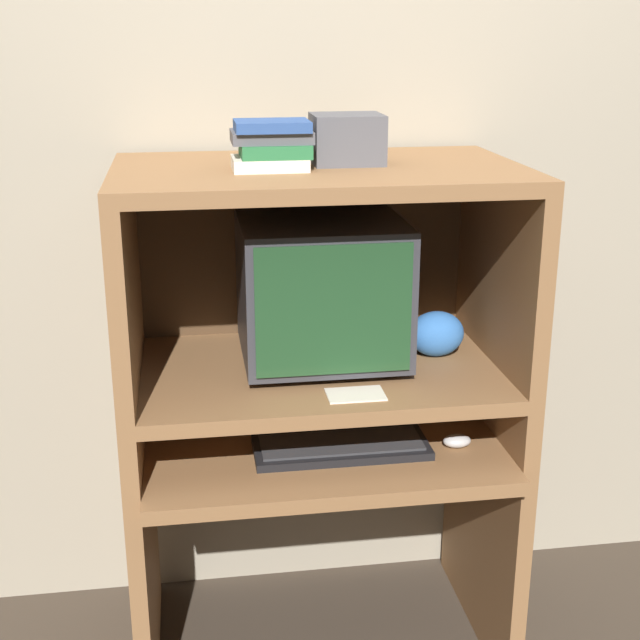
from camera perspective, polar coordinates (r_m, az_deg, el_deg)
The scene contains 11 objects.
wall_back at distance 2.46m, azimuth -1.36°, elevation 10.65°, with size 6.00×0.06×2.60m.
desk_base at distance 2.38m, azimuth 0.06°, elevation -12.51°, with size 0.96×0.64×0.64m.
desk_monitor_shelf at distance 2.25m, azimuth -0.10°, elevation -3.90°, with size 0.96×0.59×0.18m.
hutch_upper at distance 2.17m, azimuth -0.23°, elevation 5.80°, with size 0.96×0.59×0.50m.
crt_monitor at distance 2.21m, azimuth 0.08°, elevation 2.02°, with size 0.40×0.39×0.36m.
keyboard at distance 2.20m, azimuth 1.36°, elevation -8.10°, with size 0.43×0.17×0.03m.
mouse at distance 2.25m, azimuth 8.76°, elevation -7.65°, with size 0.07×0.05×0.03m.
snack_bag at distance 2.30m, azimuth 7.46°, elevation -0.87°, with size 0.14×0.11×0.12m.
book_stack at distance 2.05m, azimuth -3.09°, elevation 11.13°, with size 0.18×0.14×0.11m.
paper_card at distance 2.06m, azimuth 2.29°, elevation -4.78°, with size 0.13×0.09×0.00m.
storage_box at distance 2.13m, azimuth 1.74°, elevation 11.50°, with size 0.16×0.14×0.12m.
Camera 1 is at (-0.31, -1.76, 1.63)m, focal length 50.00 mm.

